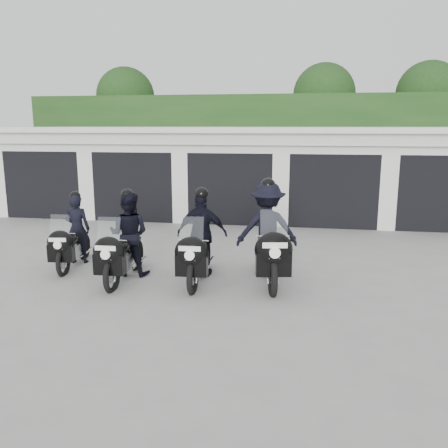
% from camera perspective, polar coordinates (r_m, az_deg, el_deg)
% --- Properties ---
extents(ground, '(80.00, 80.00, 0.00)m').
position_cam_1_polar(ground, '(9.51, -4.54, -6.79)').
color(ground, '#989893').
rests_on(ground, ground).
extents(garage_block, '(16.40, 6.80, 2.96)m').
position_cam_1_polar(garage_block, '(17.01, 2.05, 6.40)').
color(garage_block, white).
rests_on(garage_block, ground).
extents(background_vegetation, '(20.00, 3.90, 5.80)m').
position_cam_1_polar(background_vegetation, '(21.73, 4.80, 11.09)').
color(background_vegetation, '#183C15').
rests_on(background_vegetation, ground).
extents(police_bike_a, '(0.71, 1.91, 1.67)m').
position_cam_1_polar(police_bike_a, '(10.78, -17.69, -1.43)').
color(police_bike_a, black).
rests_on(police_bike_a, ground).
extents(police_bike_b, '(0.84, 2.11, 1.84)m').
position_cam_1_polar(police_bike_b, '(9.69, -11.72, -1.88)').
color(police_bike_b, black).
rests_on(police_bike_b, ground).
extents(police_bike_c, '(1.04, 2.16, 1.88)m').
position_cam_1_polar(police_bike_c, '(9.42, -2.84, -1.91)').
color(police_bike_c, black).
rests_on(police_bike_c, ground).
extents(police_bike_d, '(1.33, 2.35, 2.06)m').
position_cam_1_polar(police_bike_d, '(9.45, 5.31, -1.37)').
color(police_bike_d, black).
rests_on(police_bike_d, ground).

